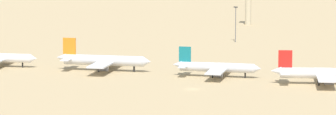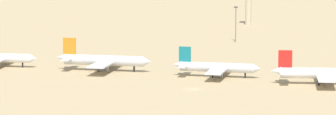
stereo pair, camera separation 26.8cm
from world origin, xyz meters
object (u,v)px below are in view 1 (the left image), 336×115
Objects in this scene: parked_jet_orange_1 at (103,60)px; parked_jet_red_3 at (322,73)px; light_pole_west at (236,22)px; parked_jet_teal_2 at (216,67)px.

parked_jet_red_3 is at bearing -8.89° from parked_jet_orange_1.
light_pole_west is at bearing 69.29° from parked_jet_orange_1.
light_pole_west is (-54.37, 101.74, 5.51)m from parked_jet_red_3.
parked_jet_orange_1 is 81.63m from parked_jet_red_3.
light_pole_west is (27.07, 96.20, 5.37)m from parked_jet_orange_1.
parked_jet_orange_1 is 1.13× the size of parked_jet_teal_2.
parked_jet_teal_2 is 38.34m from parked_jet_red_3.
light_pole_west reaches higher than parked_jet_red_3.
parked_jet_orange_1 is at bearing 164.33° from parked_jet_red_3.
parked_jet_orange_1 is 43.37m from parked_jet_teal_2.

